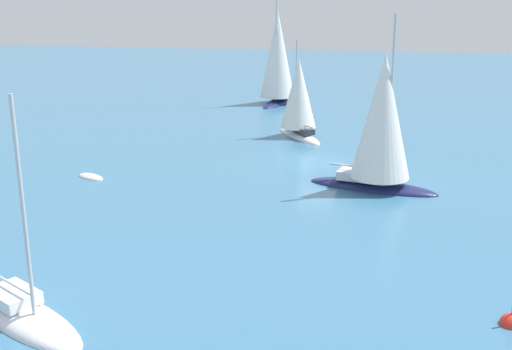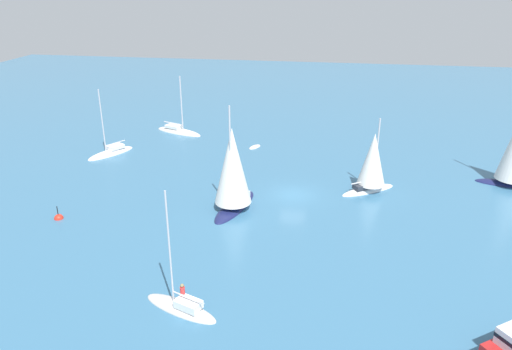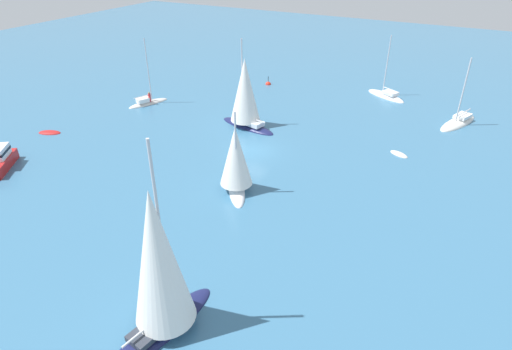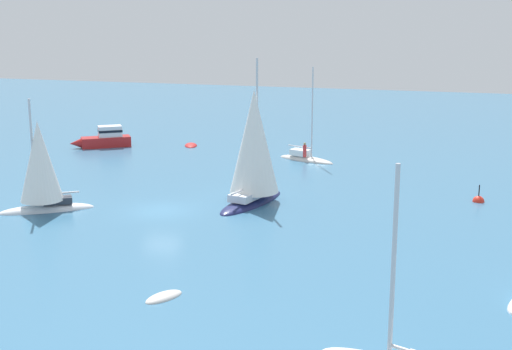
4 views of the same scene
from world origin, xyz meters
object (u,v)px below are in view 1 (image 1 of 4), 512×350
(dinghy, at_px, (91,178))
(channel_buoy, at_px, (511,324))
(sloop, at_px, (299,101))
(sailboat, at_px, (381,127))
(ketch, at_px, (25,318))
(sloop_1, at_px, (278,60))

(dinghy, height_order, channel_buoy, channel_buoy)
(sloop, distance_m, sailboat, 14.13)
(ketch, bearing_deg, sloop_1, 117.67)
(ketch, xyz_separation_m, dinghy, (-5.25, 16.85, -0.11))
(ketch, xyz_separation_m, channel_buoy, (16.65, 2.81, -0.10))
(sloop_1, height_order, channel_buoy, sloop_1)
(sailboat, xyz_separation_m, channel_buoy, (4.58, -14.97, -3.62))
(dinghy, xyz_separation_m, channel_buoy, (21.90, -14.04, 0.01))
(sloop, distance_m, sloop_1, 15.16)
(ketch, relative_size, sloop_1, 0.71)
(ketch, height_order, dinghy, ketch)
(sloop, relative_size, sloop_1, 0.66)
(sloop, bearing_deg, dinghy, 106.06)
(sailboat, relative_size, channel_buoy, 6.41)
(ketch, relative_size, sloop, 1.08)
(ketch, xyz_separation_m, sailboat, (12.07, 17.77, 3.52))
(sailboat, distance_m, dinghy, 17.72)
(ketch, distance_m, sloop_1, 45.29)
(ketch, relative_size, channel_buoy, 5.31)
(ketch, bearing_deg, sailboat, 86.08)
(ketch, bearing_deg, channel_buoy, 39.82)
(ketch, bearing_deg, sloop, 109.27)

